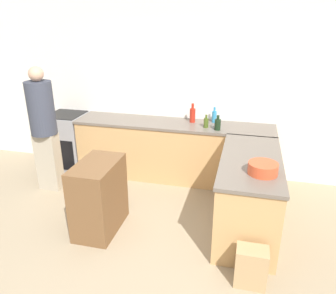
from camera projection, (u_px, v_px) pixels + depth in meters
name	position (u px, v px, depth m)	size (l,w,h in m)	color
ground_plane	(130.00, 260.00, 3.52)	(14.00, 14.00, 0.00)	tan
wall_back	(178.00, 90.00, 5.14)	(8.00, 0.06, 2.70)	white
counter_back	(173.00, 150.00, 5.17)	(3.05, 0.64, 0.92)	tan
counter_peninsula	(248.00, 193.00, 3.92)	(0.69, 1.61, 0.92)	tan
range_oven	(69.00, 140.00, 5.57)	(0.60, 0.62, 0.93)	#99999E
island_table	(99.00, 197.00, 3.89)	(0.44, 0.74, 0.87)	brown
mixing_bowl	(263.00, 168.00, 3.36)	(0.31, 0.31, 0.12)	#DB512D
olive_oil_bottle	(206.00, 122.00, 4.76)	(0.07, 0.07, 0.19)	#475B1E
dish_soap_bottle	(214.00, 116.00, 4.99)	(0.07, 0.07, 0.24)	#338CBF
wine_bottle_dark	(218.00, 124.00, 4.66)	(0.09, 0.09, 0.22)	black
hot_sauce_bottle	(192.00, 115.00, 4.99)	(0.09, 0.09, 0.29)	red
person_by_range	(44.00, 126.00, 4.64)	(0.36, 0.36, 1.82)	#ADA38E
paper_bag	(251.00, 267.00, 3.13)	(0.30, 0.21, 0.41)	tan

